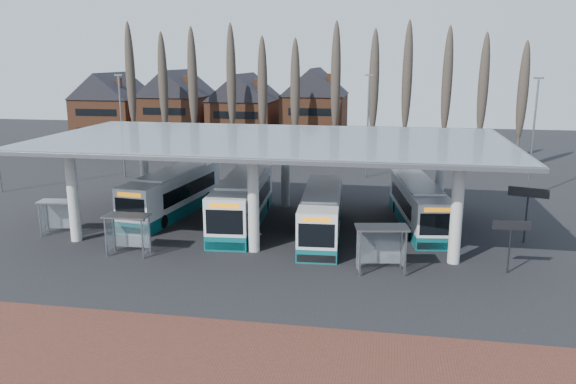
% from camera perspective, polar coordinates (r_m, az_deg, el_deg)
% --- Properties ---
extents(ground, '(140.00, 140.00, 0.00)m').
position_cam_1_polar(ground, '(32.94, -4.47, -7.41)').
color(ground, black).
rests_on(ground, ground).
extents(brick_strip, '(70.00, 10.00, 0.03)m').
position_cam_1_polar(brick_strip, '(22.67, -12.38, -17.94)').
color(brick_strip, '#532B21').
rests_on(brick_strip, ground).
extents(station_canopy, '(32.00, 16.00, 6.34)m').
position_cam_1_polar(station_canopy, '(39.04, -1.71, 4.58)').
color(station_canopy, silver).
rests_on(station_canopy, ground).
extents(poplar_row, '(45.10, 1.10, 14.50)m').
position_cam_1_polar(poplar_row, '(63.33, 2.91, 10.79)').
color(poplar_row, '#473D33').
rests_on(poplar_row, ground).
extents(townhouse_row, '(36.80, 10.30, 12.25)m').
position_cam_1_polar(townhouse_row, '(77.66, -7.83, 9.08)').
color(townhouse_row, brown).
rests_on(townhouse_row, ground).
extents(lamp_post_a, '(0.80, 0.16, 10.17)m').
position_cam_1_polar(lamp_post_a, '(58.21, -16.55, 6.62)').
color(lamp_post_a, slate).
rests_on(lamp_post_a, ground).
extents(lamp_post_b, '(0.80, 0.16, 10.17)m').
position_cam_1_polar(lamp_post_b, '(56.17, 8.10, 6.81)').
color(lamp_post_b, slate).
rests_on(lamp_post_b, ground).
extents(lamp_post_c, '(0.80, 0.16, 10.17)m').
position_cam_1_polar(lamp_post_c, '(51.64, 23.63, 5.25)').
color(lamp_post_c, slate).
rests_on(lamp_post_c, ground).
extents(bus_0, '(4.01, 12.25, 3.34)m').
position_cam_1_polar(bus_0, '(44.10, -11.53, -0.10)').
color(bus_0, silver).
rests_on(bus_0, ground).
extents(bus_1, '(3.55, 12.61, 3.46)m').
position_cam_1_polar(bus_1, '(40.64, -4.61, -0.94)').
color(bus_1, silver).
rests_on(bus_1, ground).
extents(bus_2, '(3.09, 11.47, 3.15)m').
position_cam_1_polar(bus_2, '(37.99, 3.47, -2.18)').
color(bus_2, silver).
rests_on(bus_2, ground).
extents(bus_3, '(4.01, 11.46, 3.12)m').
position_cam_1_polar(bus_3, '(41.16, 13.10, -1.30)').
color(bus_3, silver).
rests_on(bus_3, ground).
extents(shelter_0, '(2.68, 1.58, 2.36)m').
position_cam_1_polar(shelter_0, '(41.00, -22.22, -1.67)').
color(shelter_0, gray).
rests_on(shelter_0, ground).
extents(shelter_1, '(2.73, 1.40, 2.51)m').
position_cam_1_polar(shelter_1, '(35.44, -15.93, -3.26)').
color(shelter_1, gray).
rests_on(shelter_1, ground).
extents(shelter_2, '(3.09, 1.91, 2.69)m').
position_cam_1_polar(shelter_2, '(31.66, 9.44, -4.68)').
color(shelter_2, gray).
rests_on(shelter_2, ground).
extents(info_sign_0, '(2.04, 0.20, 3.04)m').
position_cam_1_polar(info_sign_0, '(33.21, 21.73, -3.54)').
color(info_sign_0, black).
rests_on(info_sign_0, ground).
extents(info_sign_1, '(2.40, 0.82, 3.67)m').
position_cam_1_polar(info_sign_1, '(39.01, 23.22, -0.44)').
color(info_sign_1, black).
rests_on(info_sign_1, ground).
extents(barrier, '(2.15, 0.65, 1.07)m').
position_cam_1_polar(barrier, '(35.64, -4.40, -4.35)').
color(barrier, black).
rests_on(barrier, ground).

